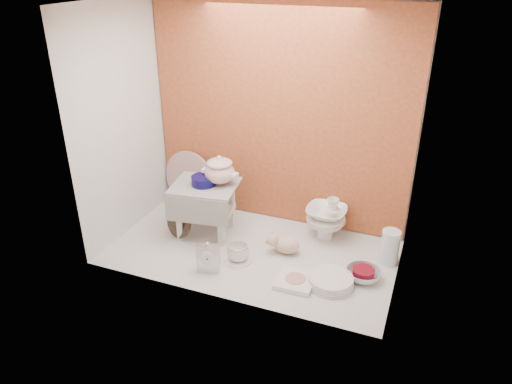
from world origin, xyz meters
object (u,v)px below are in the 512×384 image
at_px(plush_pig, 286,244).
at_px(crystal_bowl, 363,274).
at_px(step_stool, 206,209).
at_px(gold_rim_teacup, 238,252).
at_px(porcelain_tower, 326,218).
at_px(soup_tureen, 220,170).
at_px(blue_white_vase, 209,197).
at_px(mantel_clock, 208,257).
at_px(dinner_plate_stack, 331,281).
at_px(floral_platter, 189,179).

height_order(plush_pig, crystal_bowl, plush_pig).
height_order(step_stool, crystal_bowl, step_stool).
distance_m(plush_pig, gold_rim_teacup, 0.32).
relative_size(step_stool, porcelain_tower, 1.38).
distance_m(soup_tureen, blue_white_vase, 0.44).
relative_size(step_stool, crystal_bowl, 2.07).
xyz_separation_m(soup_tureen, plush_pig, (0.50, -0.10, -0.40)).
distance_m(step_stool, crystal_bowl, 1.11).
bearing_deg(mantel_clock, dinner_plate_stack, -7.25).
distance_m(plush_pig, dinner_plate_stack, 0.41).
height_order(mantel_clock, dinner_plate_stack, mantel_clock).
distance_m(mantel_clock, gold_rim_teacup, 0.21).
height_order(step_stool, mantel_clock, step_stool).
height_order(floral_platter, plush_pig, floral_platter).
height_order(mantel_clock, gold_rim_teacup, mantel_clock).
xyz_separation_m(step_stool, floral_platter, (-0.30, 0.32, 0.03)).
xyz_separation_m(plush_pig, crystal_bowl, (0.51, -0.10, -0.03)).
bearing_deg(gold_rim_teacup, blue_white_vase, 131.42).
bearing_deg(gold_rim_teacup, porcelain_tower, 47.70).
bearing_deg(mantel_clock, crystal_bowl, -1.33).
height_order(step_stool, soup_tureen, soup_tureen).
bearing_deg(blue_white_vase, mantel_clock, -64.13).
distance_m(soup_tureen, porcelain_tower, 0.77).
height_order(step_stool, blue_white_vase, step_stool).
xyz_separation_m(floral_platter, porcelain_tower, (1.07, -0.09, -0.06)).
bearing_deg(step_stool, plush_pig, -12.42).
height_order(floral_platter, porcelain_tower, floral_platter).
height_order(soup_tureen, dinner_plate_stack, soup_tureen).
relative_size(step_stool, dinner_plate_stack, 1.56).
xyz_separation_m(step_stool, porcelain_tower, (0.77, 0.24, -0.03)).
distance_m(dinner_plate_stack, crystal_bowl, 0.21).
height_order(floral_platter, gold_rim_teacup, floral_platter).
bearing_deg(step_stool, gold_rim_teacup, -43.82).
relative_size(blue_white_vase, gold_rim_teacup, 1.85).
height_order(blue_white_vase, dinner_plate_stack, blue_white_vase).
bearing_deg(dinner_plate_stack, floral_platter, 154.32).
xyz_separation_m(gold_rim_teacup, dinner_plate_stack, (0.59, -0.03, -0.03)).
bearing_deg(plush_pig, floral_platter, 160.73).
xyz_separation_m(blue_white_vase, porcelain_tower, (0.88, -0.03, 0.03)).
xyz_separation_m(blue_white_vase, gold_rim_teacup, (0.45, -0.51, -0.06)).
bearing_deg(floral_platter, porcelain_tower, -4.75).
relative_size(plush_pig, gold_rim_teacup, 1.62).
relative_size(soup_tureen, porcelain_tower, 0.79).
relative_size(step_stool, soup_tureen, 1.75).
bearing_deg(dinner_plate_stack, soup_tureen, 159.10).
bearing_deg(porcelain_tower, blue_white_vase, 177.94).
bearing_deg(mantel_clock, soup_tureen, 87.75).
bearing_deg(floral_platter, mantel_clock, -54.76).
bearing_deg(porcelain_tower, step_stool, -163.01).
relative_size(plush_pig, porcelain_tower, 0.72).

